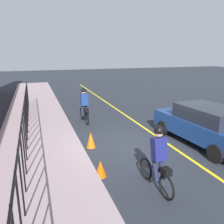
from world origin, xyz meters
The scene contains 9 objects.
ground_plane centered at (0.00, 0.00, 0.00)m, with size 80.00×80.00×0.00m, color #232830.
lane_line_centre centered at (0.00, -1.60, 0.00)m, with size 36.00×0.12×0.01m, color yellow.
sidewalk centered at (0.00, 3.40, 0.07)m, with size 40.00×3.20×0.15m, color gray.
iron_fence centered at (1.00, 3.80, 1.22)m, with size 14.20×0.04×1.60m.
cyclist_lead centered at (3.68, 0.97, 0.91)m, with size 1.71×0.38×1.83m.
cyclist_follow centered at (-3.09, 0.44, 0.91)m, with size 1.71×0.38×1.83m.
patrol_sedan centered at (-0.80, -2.97, 0.82)m, with size 4.53×2.21×1.58m.
traffic_cone_near centered at (-1.92, 1.69, 0.25)m, with size 0.36×0.36×0.51m, color #F74E05.
traffic_cone_far centered at (0.31, 1.45, 0.31)m, with size 0.36×0.36×0.62m, color orange.
Camera 1 is at (-8.01, 3.39, 3.66)m, focal length 37.36 mm.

